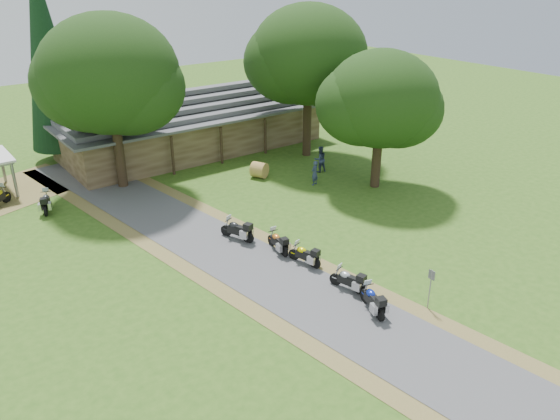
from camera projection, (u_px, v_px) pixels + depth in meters
ground at (335, 312)px, 23.71m from camera, size 120.00×120.00×0.00m
driveway at (272, 276)px, 26.36m from camera, size 51.95×51.95×0.00m
lodge at (192, 119)px, 43.50m from camera, size 21.40×9.40×4.90m
motorcycle_row_a at (373, 299)px, 23.51m from camera, size 1.12×1.91×1.25m
motorcycle_row_b at (348, 279)px, 25.04m from camera, size 1.00×1.81×1.18m
motorcycle_row_c at (305, 254)px, 27.22m from camera, size 0.95×1.79×1.16m
motorcycle_row_d at (278, 241)px, 28.46m from camera, size 0.77×1.80×1.19m
motorcycle_row_e at (237, 229)px, 29.62m from camera, size 1.26×2.00×1.30m
motorcycle_carport_b at (46, 201)px, 33.07m from camera, size 1.24×1.99×1.29m
person_a at (315, 171)px, 36.85m from camera, size 0.67×0.57×1.99m
person_b at (320, 157)px, 39.12m from camera, size 0.71×0.57×2.24m
hay_bale at (259, 170)px, 38.33m from camera, size 1.43×1.39×1.10m
sign_post at (430, 289)px, 23.55m from camera, size 0.35×0.06×1.93m
oak_lodge_left at (112, 97)px, 34.51m from camera, size 8.78×8.78×12.15m
oak_lodge_right at (308, 75)px, 40.48m from camera, size 8.61×8.61×12.43m
oak_driveway at (380, 117)px, 35.02m from camera, size 7.30×7.30×9.64m
cedar_near at (48, 60)px, 38.88m from camera, size 4.15×4.15×15.02m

